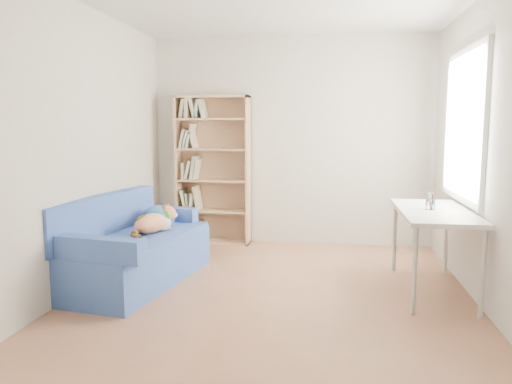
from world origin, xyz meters
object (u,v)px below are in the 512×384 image
at_px(desk, 434,217).
at_px(sofa, 134,249).
at_px(pen_cup, 430,203).
at_px(bookshelf, 213,176).

bearing_deg(desk, sofa, -177.51).
distance_m(desk, pen_cup, 0.13).
bearing_deg(bookshelf, sofa, -102.82).
bearing_deg(pen_cup, bookshelf, 146.44).
distance_m(bookshelf, desk, 2.88).
height_order(sofa, desk, sofa).
xyz_separation_m(sofa, bookshelf, (0.39, 1.70, 0.54)).
relative_size(sofa, pen_cup, 11.28).
height_order(bookshelf, pen_cup, bookshelf).
distance_m(sofa, bookshelf, 1.83).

